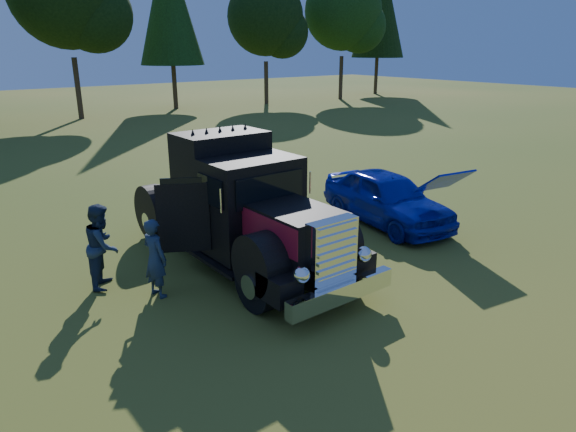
{
  "coord_description": "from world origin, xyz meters",
  "views": [
    {
      "loc": [
        -6.82,
        -7.71,
        4.91
      ],
      "look_at": [
        -0.13,
        0.93,
        1.27
      ],
      "focal_mm": 32.0,
      "sensor_mm": 36.0,
      "label": 1
    }
  ],
  "objects_px": {
    "diamond_t_truck": "(242,212)",
    "hotrod_coupe": "(387,198)",
    "spectator_far": "(103,246)",
    "spectator_near": "(155,258)"
  },
  "relations": [
    {
      "from": "diamond_t_truck",
      "to": "spectator_far",
      "type": "relative_size",
      "value": 3.94
    },
    {
      "from": "hotrod_coupe",
      "to": "spectator_near",
      "type": "height_order",
      "value": "hotrod_coupe"
    },
    {
      "from": "spectator_far",
      "to": "hotrod_coupe",
      "type": "bearing_deg",
      "value": -64.54
    },
    {
      "from": "diamond_t_truck",
      "to": "spectator_near",
      "type": "relative_size",
      "value": 4.31
    },
    {
      "from": "diamond_t_truck",
      "to": "hotrod_coupe",
      "type": "height_order",
      "value": "diamond_t_truck"
    },
    {
      "from": "diamond_t_truck",
      "to": "hotrod_coupe",
      "type": "relative_size",
      "value": 1.53
    },
    {
      "from": "spectator_far",
      "to": "spectator_near",
      "type": "bearing_deg",
      "value": -117.55
    },
    {
      "from": "diamond_t_truck",
      "to": "hotrod_coupe",
      "type": "distance_m",
      "value": 4.89
    },
    {
      "from": "diamond_t_truck",
      "to": "spectator_near",
      "type": "distance_m",
      "value": 2.36
    },
    {
      "from": "diamond_t_truck",
      "to": "spectator_far",
      "type": "height_order",
      "value": "diamond_t_truck"
    }
  ]
}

